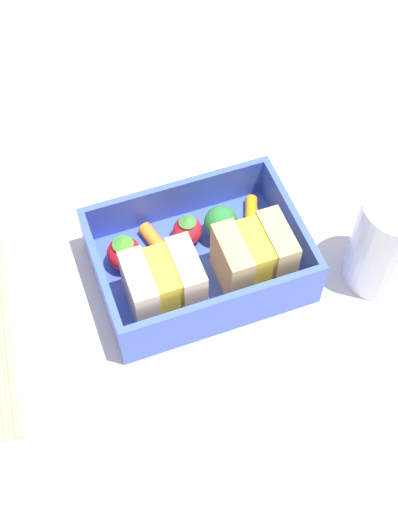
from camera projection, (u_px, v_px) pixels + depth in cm
name	position (u px, v px, depth cm)	size (l,w,h in cm)	color
ground_plane	(199.00, 278.00, 65.04)	(120.00, 120.00, 2.00)	beige
bento_tray	(199.00, 269.00, 63.70)	(17.91, 12.90, 1.20)	#3D57C2
bento_rim	(199.00, 252.00, 61.41)	(17.91, 12.90, 4.28)	#3D57C2
sandwich_left	(254.00, 257.00, 60.27)	(6.05, 5.00, 5.73)	tan
sandwich_center_left	(163.00, 285.00, 58.76)	(6.05, 5.00, 5.73)	beige
carrot_stick_far_left	(251.00, 216.00, 65.52)	(1.12, 1.12, 4.05)	orange
broccoli_floret	(221.00, 223.00, 63.06)	(3.01, 3.01, 3.78)	#86C965
strawberry_far_left	(192.00, 229.00, 63.61)	(2.66, 2.66, 3.26)	red
carrot_stick_left	(157.00, 243.00, 63.73)	(1.27, 1.27, 4.27)	orange
strawberry_left	(124.00, 253.00, 61.91)	(3.09, 3.09, 3.69)	red
chopstick_pair	(1.00, 325.00, 60.88)	(3.82, 20.54, 0.70)	tan
drinking_glass	(389.00, 241.00, 60.08)	(6.46, 6.46, 9.94)	white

